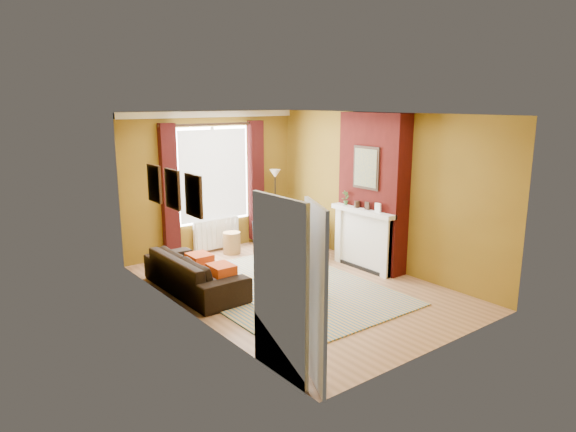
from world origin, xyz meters
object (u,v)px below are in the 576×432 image
at_px(wicker_stool, 232,243).
at_px(floor_lamp, 275,185).
at_px(sofa, 195,272).
at_px(coffee_table, 283,266).
at_px(armchair, 285,235).

xyz_separation_m(wicker_stool, floor_lamp, (1.17, 0.13, 1.03)).
xyz_separation_m(sofa, floor_lamp, (2.73, 1.54, 0.94)).
bearing_deg(coffee_table, sofa, 161.92).
xyz_separation_m(armchair, wicker_stool, (-0.92, 0.56, -0.14)).
xyz_separation_m(armchair, coffee_table, (-1.20, -1.52, -0.03)).
distance_m(coffee_table, wicker_stool, 2.10).
relative_size(armchair, coffee_table, 0.93).
distance_m(sofa, wicker_stool, 2.10).
xyz_separation_m(sofa, wicker_stool, (1.55, 1.41, -0.09)).
height_order(coffee_table, wicker_stool, wicker_stool).
relative_size(wicker_stool, floor_lamp, 0.27).
bearing_deg(coffee_table, armchair, 61.52).
xyz_separation_m(sofa, armchair, (2.47, 0.84, 0.05)).
height_order(coffee_table, floor_lamp, floor_lamp).
xyz_separation_m(armchair, floor_lamp, (0.26, 0.69, 0.89)).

